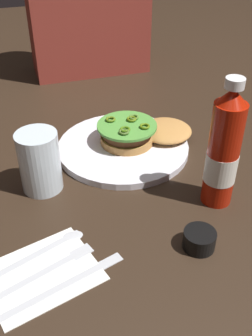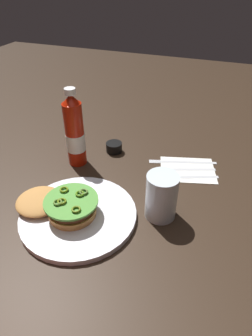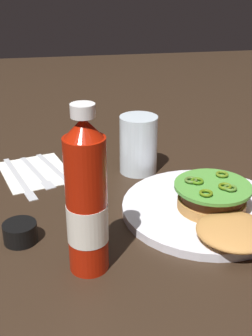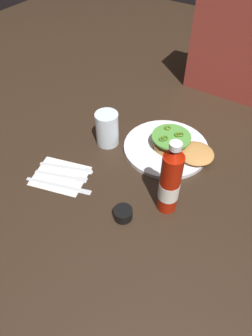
{
  "view_description": "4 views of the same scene",
  "coord_description": "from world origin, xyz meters",
  "px_view_note": "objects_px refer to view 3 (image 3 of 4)",
  "views": [
    {
      "loc": [
        -0.15,
        -0.65,
        0.5
      ],
      "look_at": [
        0.04,
        -0.05,
        0.05
      ],
      "focal_mm": 42.5,
      "sensor_mm": 36.0,
      "label": 1
    },
    {
      "loc": [
        -0.22,
        0.54,
        0.54
      ],
      "look_at": [
        0.0,
        -0.06,
        0.07
      ],
      "focal_mm": 30.82,
      "sensor_mm": 36.0,
      "label": 2
    },
    {
      "loc": [
        0.72,
        -0.17,
        0.41
      ],
      "look_at": [
        0.03,
        -0.05,
        0.08
      ],
      "focal_mm": 46.18,
      "sensor_mm": 36.0,
      "label": 3
    },
    {
      "loc": [
        0.39,
        -0.65,
        0.73
      ],
      "look_at": [
        0.03,
        -0.11,
        0.05
      ],
      "focal_mm": 32.33,
      "sensor_mm": 36.0,
      "label": 4
    }
  ],
  "objects_px": {
    "fork_utensil": "(38,173)",
    "spoon_utensil": "(59,172)",
    "water_glass": "(138,144)",
    "butter_knife": "(20,179)",
    "dinner_plate": "(204,209)",
    "ketchup_bottle": "(87,203)",
    "napkin": "(36,172)",
    "condiment_cup": "(20,232)",
    "burger_sandwich": "(220,208)"
  },
  "relations": [
    {
      "from": "fork_utensil",
      "to": "spoon_utensil",
      "type": "height_order",
      "value": "same"
    },
    {
      "from": "water_glass",
      "to": "butter_knife",
      "type": "xyz_separation_m",
      "value": [
        0.0,
        -0.25,
        -0.06
      ]
    },
    {
      "from": "butter_knife",
      "to": "water_glass",
      "type": "bearing_deg",
      "value": 91.04
    },
    {
      "from": "dinner_plate",
      "to": "ketchup_bottle",
      "type": "height_order",
      "value": "ketchup_bottle"
    },
    {
      "from": "butter_knife",
      "to": "spoon_utensil",
      "type": "height_order",
      "value": "same"
    },
    {
      "from": "dinner_plate",
      "to": "butter_knife",
      "type": "height_order",
      "value": "dinner_plate"
    },
    {
      "from": "napkin",
      "to": "spoon_utensil",
      "type": "height_order",
      "value": "spoon_utensil"
    },
    {
      "from": "dinner_plate",
      "to": "spoon_utensil",
      "type": "xyz_separation_m",
      "value": [
        -0.21,
        -0.25,
        -0.0
      ]
    },
    {
      "from": "napkin",
      "to": "fork_utensil",
      "type": "xyz_separation_m",
      "value": [
        0.02,
        0.01,
        0.0
      ]
    },
    {
      "from": "napkin",
      "to": "fork_utensil",
      "type": "relative_size",
      "value": 0.97
    },
    {
      "from": "water_glass",
      "to": "condiment_cup",
      "type": "height_order",
      "value": "water_glass"
    },
    {
      "from": "napkin",
      "to": "fork_utensil",
      "type": "height_order",
      "value": "fork_utensil"
    },
    {
      "from": "spoon_utensil",
      "to": "napkin",
      "type": "bearing_deg",
      "value": -107.94
    },
    {
      "from": "burger_sandwich",
      "to": "ketchup_bottle",
      "type": "xyz_separation_m",
      "value": [
        0.07,
        -0.23,
        0.07
      ]
    },
    {
      "from": "water_glass",
      "to": "fork_utensil",
      "type": "distance_m",
      "value": 0.22
    },
    {
      "from": "dinner_plate",
      "to": "butter_knife",
      "type": "bearing_deg",
      "value": -119.59
    },
    {
      "from": "water_glass",
      "to": "ketchup_bottle",
      "type": "bearing_deg",
      "value": -23.95
    },
    {
      "from": "water_glass",
      "to": "spoon_utensil",
      "type": "relative_size",
      "value": 0.7
    },
    {
      "from": "fork_utensil",
      "to": "spoon_utensil",
      "type": "xyz_separation_m",
      "value": [
        -0.0,
        0.04,
        0.0
      ]
    },
    {
      "from": "burger_sandwich",
      "to": "water_glass",
      "type": "height_order",
      "value": "water_glass"
    },
    {
      "from": "dinner_plate",
      "to": "burger_sandwich",
      "type": "distance_m",
      "value": 0.06
    },
    {
      "from": "burger_sandwich",
      "to": "ketchup_bottle",
      "type": "relative_size",
      "value": 0.9
    },
    {
      "from": "condiment_cup",
      "to": "butter_knife",
      "type": "xyz_separation_m",
      "value": [
        -0.22,
        -0.01,
        -0.01
      ]
    },
    {
      "from": "burger_sandwich",
      "to": "ketchup_bottle",
      "type": "bearing_deg",
      "value": -72.51
    },
    {
      "from": "burger_sandwich",
      "to": "fork_utensil",
      "type": "xyz_separation_m",
      "value": [
        -0.26,
        -0.31,
        -0.03
      ]
    },
    {
      "from": "butter_knife",
      "to": "napkin",
      "type": "bearing_deg",
      "value": 140.02
    },
    {
      "from": "water_glass",
      "to": "burger_sandwich",
      "type": "bearing_deg",
      "value": 20.51
    },
    {
      "from": "burger_sandwich",
      "to": "water_glass",
      "type": "bearing_deg",
      "value": -159.49
    },
    {
      "from": "ketchup_bottle",
      "to": "butter_knife",
      "type": "xyz_separation_m",
      "value": [
        -0.31,
        -0.11,
        -0.1
      ]
    },
    {
      "from": "dinner_plate",
      "to": "water_glass",
      "type": "distance_m",
      "value": 0.22
    },
    {
      "from": "ketchup_bottle",
      "to": "spoon_utensil",
      "type": "distance_m",
      "value": 0.35
    },
    {
      "from": "dinner_plate",
      "to": "condiment_cup",
      "type": "bearing_deg",
      "value": -84.1
    },
    {
      "from": "napkin",
      "to": "butter_knife",
      "type": "xyz_separation_m",
      "value": [
        0.04,
        -0.03,
        0.0
      ]
    },
    {
      "from": "burger_sandwich",
      "to": "dinner_plate",
      "type": "bearing_deg",
      "value": -170.22
    },
    {
      "from": "ketchup_bottle",
      "to": "fork_utensil",
      "type": "xyz_separation_m",
      "value": [
        -0.33,
        -0.08,
        -0.1
      ]
    },
    {
      "from": "fork_utensil",
      "to": "spoon_utensil",
      "type": "relative_size",
      "value": 0.98
    },
    {
      "from": "spoon_utensil",
      "to": "burger_sandwich",
      "type": "bearing_deg",
      "value": 45.44
    },
    {
      "from": "napkin",
      "to": "butter_knife",
      "type": "height_order",
      "value": "butter_knife"
    },
    {
      "from": "butter_knife",
      "to": "spoon_utensil",
      "type": "distance_m",
      "value": 0.08
    },
    {
      "from": "dinner_plate",
      "to": "butter_knife",
      "type": "distance_m",
      "value": 0.39
    },
    {
      "from": "ketchup_bottle",
      "to": "butter_knife",
      "type": "height_order",
      "value": "ketchup_bottle"
    },
    {
      "from": "dinner_plate",
      "to": "fork_utensil",
      "type": "xyz_separation_m",
      "value": [
        -0.21,
        -0.3,
        -0.0
      ]
    },
    {
      "from": "ketchup_bottle",
      "to": "condiment_cup",
      "type": "distance_m",
      "value": 0.16
    },
    {
      "from": "ketchup_bottle",
      "to": "napkin",
      "type": "xyz_separation_m",
      "value": [
        -0.35,
        -0.08,
        -0.11
      ]
    },
    {
      "from": "burger_sandwich",
      "to": "butter_knife",
      "type": "distance_m",
      "value": 0.42
    },
    {
      "from": "dinner_plate",
      "to": "burger_sandwich",
      "type": "relative_size",
      "value": 1.33
    },
    {
      "from": "dinner_plate",
      "to": "napkin",
      "type": "bearing_deg",
      "value": -126.77
    },
    {
      "from": "napkin",
      "to": "butter_knife",
      "type": "bearing_deg",
      "value": -39.98
    },
    {
      "from": "ketchup_bottle",
      "to": "napkin",
      "type": "relative_size",
      "value": 1.48
    },
    {
      "from": "water_glass",
      "to": "butter_knife",
      "type": "relative_size",
      "value": 0.58
    }
  ]
}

